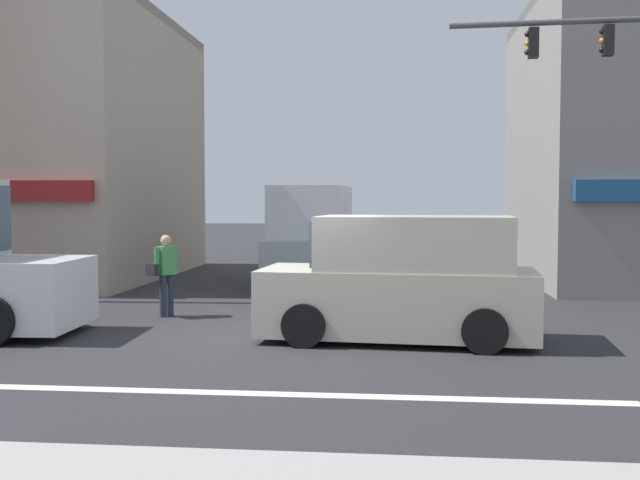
% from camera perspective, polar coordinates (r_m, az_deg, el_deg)
% --- Properties ---
extents(ground_plane, '(120.00, 120.00, 0.00)m').
position_cam_1_polar(ground_plane, '(12.79, -1.61, -7.66)').
color(ground_plane, '#2B2B2D').
extents(lane_marking_stripe, '(9.00, 0.24, 0.01)m').
position_cam_1_polar(lane_marking_stripe, '(9.42, -4.42, -11.59)').
color(lane_marking_stripe, silver).
rests_on(lane_marking_stripe, ground).
extents(street_tree, '(3.21, 3.21, 5.01)m').
position_cam_1_polar(street_tree, '(20.78, 21.67, 5.65)').
color(street_tree, '#4C3823').
rests_on(street_tree, ground).
extents(van_parked_curbside, '(4.73, 2.31, 2.11)m').
position_cam_1_polar(van_parked_curbside, '(12.73, 6.32, -3.16)').
color(van_parked_curbside, '#B7B29E').
rests_on(van_parked_curbside, ground).
extents(box_truck_crossing_rightbound, '(2.39, 5.67, 2.75)m').
position_cam_1_polar(box_truck_crossing_rightbound, '(20.87, -0.50, -0.00)').
color(box_truck_crossing_rightbound, '#999EA3').
rests_on(box_truck_crossing_rightbound, ground).
extents(pedestrian_mid_crossing, '(0.55, 0.61, 1.67)m').
position_cam_1_polar(pedestrian_mid_crossing, '(15.55, -11.71, -2.26)').
color(pedestrian_mid_crossing, '#232838').
rests_on(pedestrian_mid_crossing, ground).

